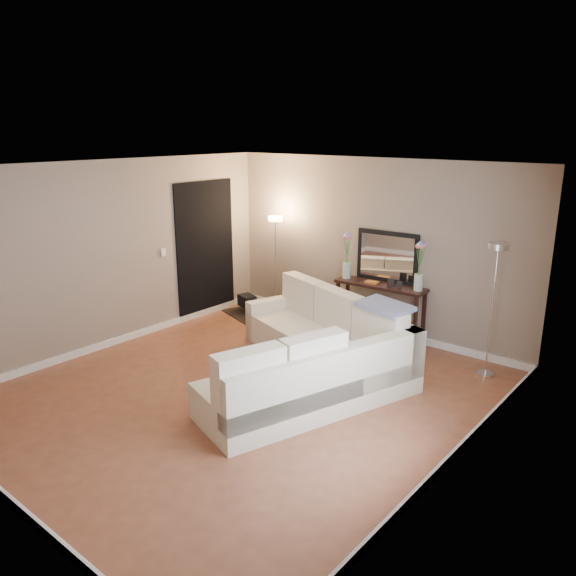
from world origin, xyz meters
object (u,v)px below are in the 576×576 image
Objects in this scene: floor_lamp_unlit at (495,283)px; sectional_sofa at (316,353)px; console_table at (374,307)px; floor_lamp_lit at (276,246)px.

sectional_sofa is at bearing -137.28° from floor_lamp_unlit.
floor_lamp_lit reaches higher than console_table.
floor_lamp_lit is at bearing 141.64° from sectional_sofa.
floor_lamp_unlit is (3.63, -0.16, 0.04)m from floor_lamp_lit.
floor_lamp_lit reaches higher than sectional_sofa.
console_table is at bearing 97.07° from sectional_sofa.
floor_lamp_lit is (-1.84, -0.09, 0.69)m from console_table.
console_table is 0.84× the size of floor_lamp_lit.
floor_lamp_unlit reaches higher than sectional_sofa.
sectional_sofa is 1.99× the size of floor_lamp_lit.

